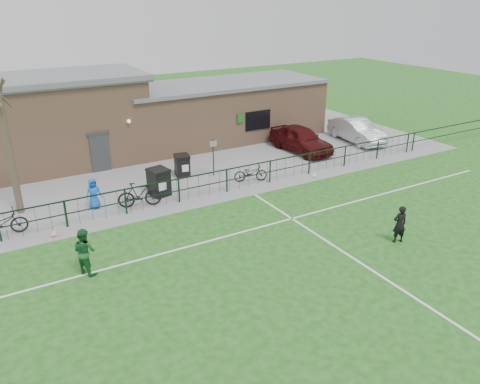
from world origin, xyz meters
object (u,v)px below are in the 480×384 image
bicycle_e (251,173)px  outfield_player (85,251)px  bare_tree (8,148)px  sign_post (213,158)px  spectator_child (94,194)px  car_maroon (301,139)px  wheelie_bin_right (182,166)px  bicycle_c (0,224)px  wheelie_bin_left (159,183)px  ball_ground (54,234)px  car_silver (357,130)px  bicycle_d (140,194)px

bicycle_e → outfield_player: size_ratio=1.02×
bare_tree → sign_post: bare_tree is taller
spectator_child → car_maroon: bearing=2.1°
bare_tree → wheelie_bin_right: 8.42m
bare_tree → spectator_child: bearing=-22.5°
sign_post → spectator_child: bearing=-170.8°
car_maroon → bicycle_c: car_maroon is taller
spectator_child → outfield_player: (-1.58, -5.19, 0.11)m
wheelie_bin_right → bicycle_e: bearing=-32.0°
car_maroon → spectator_child: car_maroon is taller
wheelie_bin_left → ball_ground: bearing=-170.7°
car_maroon → car_silver: (4.42, -0.15, -0.04)m
wheelie_bin_right → bicycle_e: 3.69m
car_silver → bicycle_c: car_silver is taller
outfield_player → ball_ground: size_ratio=6.85×
wheelie_bin_right → bicycle_e: (2.71, -2.51, -0.08)m
bicycle_c → car_silver: bearing=-84.0°
bicycle_c → bicycle_d: bearing=-91.6°
ball_ground → bicycle_c: bearing=148.7°
wheelie_bin_left → wheelie_bin_right: size_ratio=1.16×
bicycle_d → outfield_player: (-3.41, -4.37, 0.24)m
bicycle_d → spectator_child: (-1.83, 0.82, 0.12)m
bare_tree → bicycle_d: size_ratio=3.08×
sign_post → car_silver: (10.96, 0.95, -0.26)m
sign_post → car_maroon: sign_post is taller
bare_tree → wheelie_bin_left: bare_tree is taller
wheelie_bin_left → wheelie_bin_right: 2.74m
wheelie_bin_left → car_maroon: car_maroon is taller
bicycle_e → ball_ground: (-9.88, -1.24, -0.35)m
car_silver → bicycle_d: car_silver is taller
car_maroon → ball_ground: car_maroon is taller
car_maroon → wheelie_bin_right: bearing=179.1°
sign_post → car_silver: sign_post is taller
wheelie_bin_right → car_maroon: (7.98, 0.29, 0.25)m
bicycle_c → sign_post: bearing=-81.3°
bicycle_c → bicycle_d: 5.69m
bicycle_e → bare_tree: bearing=100.0°
wheelie_bin_left → spectator_child: bearing=169.4°
bare_tree → bicycle_d: 5.72m
ball_ground → outfield_player: bearing=-81.0°
bicycle_c → bicycle_e: bearing=-90.6°
car_maroon → bicycle_c: size_ratio=2.28×
car_maroon → car_silver: size_ratio=1.01×
sign_post → wheelie_bin_left: bearing=-163.2°
wheelie_bin_right → ball_ground: bearing=-141.5°
bicycle_e → spectator_child: (-7.78, 0.64, 0.26)m
car_silver → ball_ground: size_ratio=18.39×
bare_tree → bicycle_c: bare_tree is taller
car_silver → bicycle_c: (-21.34, -2.82, -0.21)m
car_maroon → spectator_child: size_ratio=3.23×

